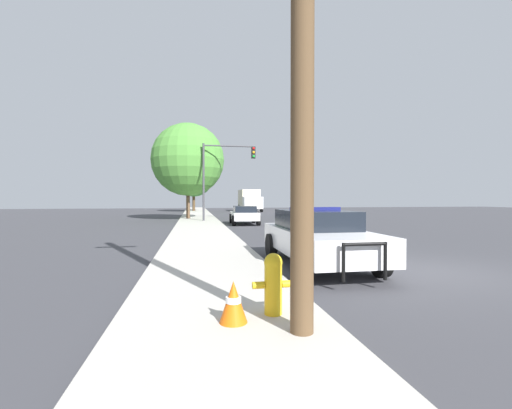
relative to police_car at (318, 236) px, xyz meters
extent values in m
plane|color=#3D3D42|center=(2.23, -1.19, -0.79)|extent=(110.00, 110.00, 0.00)
cube|color=#BCB7AD|center=(-2.87, -1.19, -0.72)|extent=(3.00, 110.00, 0.13)
cube|color=white|center=(0.00, -0.06, -0.12)|extent=(1.96, 4.85, 0.62)
cube|color=black|center=(0.00, 0.19, 0.43)|extent=(1.68, 2.53, 0.49)
cylinder|color=black|center=(0.94, -1.56, -0.43)|extent=(0.24, 0.72, 0.72)
cylinder|color=black|center=(-0.96, -1.55, -0.43)|extent=(0.24, 0.72, 0.72)
cylinder|color=black|center=(0.96, 1.44, -0.43)|extent=(0.24, 0.72, 0.72)
cylinder|color=black|center=(-0.94, 1.45, -0.43)|extent=(0.24, 0.72, 0.72)
cylinder|color=black|center=(0.42, -2.60, -0.22)|extent=(0.07, 0.07, 0.75)
cylinder|color=black|center=(-0.45, -2.59, -0.22)|extent=(0.07, 0.07, 0.75)
cylinder|color=black|center=(-0.02, -2.59, 0.12)|extent=(0.92, 0.08, 0.07)
cube|color=navy|center=(0.00, 0.19, 0.72)|extent=(1.39, 0.21, 0.09)
cube|color=navy|center=(0.97, -0.06, -0.09)|extent=(0.03, 3.48, 0.17)
cylinder|color=gold|center=(-2.15, -3.92, -0.30)|extent=(0.25, 0.25, 0.71)
sphere|color=gold|center=(-2.15, -3.92, 0.09)|extent=(0.27, 0.27, 0.27)
cylinder|color=gold|center=(-2.36, -3.92, -0.23)|extent=(0.18, 0.10, 0.10)
cylinder|color=gold|center=(-1.93, -3.92, -0.23)|extent=(0.18, 0.10, 0.10)
cylinder|color=#424247|center=(-2.52, 16.96, 2.21)|extent=(0.16, 0.16, 5.73)
cylinder|color=#424247|center=(-0.64, 16.96, 4.92)|extent=(3.75, 0.11, 0.11)
cube|color=black|center=(1.23, 16.96, 4.47)|extent=(0.30, 0.24, 0.90)
sphere|color=red|center=(1.23, 16.83, 4.77)|extent=(0.20, 0.20, 0.20)
sphere|color=orange|center=(1.23, 16.83, 4.47)|extent=(0.20, 0.20, 0.20)
sphere|color=green|center=(1.23, 16.83, 4.17)|extent=(0.20, 0.20, 0.20)
cube|color=silver|center=(0.17, 14.55, -0.20)|extent=(1.82, 4.00, 0.51)
cube|color=black|center=(0.16, 14.36, 0.27)|extent=(1.51, 2.11, 0.42)
cylinder|color=black|center=(-0.58, 15.81, -0.45)|extent=(0.27, 0.69, 0.68)
cylinder|color=black|center=(1.03, 15.74, -0.45)|extent=(0.27, 0.69, 0.68)
cylinder|color=black|center=(-0.69, 13.37, -0.45)|extent=(0.27, 0.69, 0.68)
cylinder|color=black|center=(0.93, 13.30, -0.45)|extent=(0.27, 0.69, 0.68)
cube|color=silver|center=(4.17, 34.09, 0.41)|extent=(2.40, 1.91, 1.52)
cube|color=beige|center=(4.20, 37.46, 0.90)|extent=(2.43, 4.88, 2.49)
cylinder|color=black|center=(5.34, 34.27, -0.35)|extent=(0.29, 0.88, 0.88)
cylinder|color=black|center=(3.00, 34.29, -0.35)|extent=(0.29, 0.88, 0.88)
cylinder|color=black|center=(5.38, 38.36, -0.35)|extent=(0.29, 0.88, 0.88)
cylinder|color=black|center=(3.04, 38.38, -0.35)|extent=(0.29, 0.88, 0.88)
cylinder|color=brown|center=(-3.70, 19.96, 0.94)|extent=(0.30, 0.30, 3.19)
sphere|color=#4C8E38|center=(-3.70, 19.96, 4.17)|extent=(5.94, 5.94, 5.94)
cylinder|color=#4C3823|center=(-3.21, 36.68, 0.84)|extent=(0.36, 0.36, 2.99)
sphere|color=#387A33|center=(-3.21, 36.68, 3.72)|extent=(5.04, 5.04, 5.04)
cone|color=orange|center=(-2.75, -4.15, -0.38)|extent=(0.38, 0.38, 0.56)
cylinder|color=white|center=(-2.75, -4.15, -0.35)|extent=(0.21, 0.21, 0.08)
camera|label=1|loc=(-3.27, -8.69, 1.01)|focal=24.00mm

